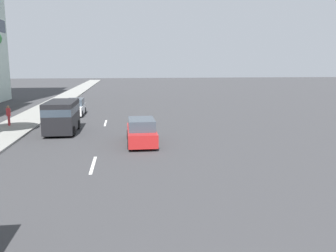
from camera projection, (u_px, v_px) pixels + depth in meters
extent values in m
plane|color=#38383A|center=(107.00, 118.00, 33.92)|extent=(198.00, 198.00, 0.00)
cube|color=gray|center=(30.00, 118.00, 33.00)|extent=(162.00, 3.46, 0.15)
cube|color=silver|center=(93.00, 165.00, 18.02)|extent=(3.20, 0.16, 0.01)
cube|color=silver|center=(106.00, 123.00, 30.84)|extent=(3.20, 0.16, 0.01)
cube|color=black|center=(62.00, 116.00, 26.34)|extent=(4.78, 2.08, 2.20)
cube|color=#2D3842|center=(62.00, 109.00, 26.25)|extent=(4.79, 2.08, 0.53)
cylinder|color=black|center=(73.00, 131.00, 25.22)|extent=(0.72, 0.24, 0.72)
cylinder|color=black|center=(45.00, 132.00, 24.98)|extent=(0.72, 0.24, 0.72)
cylinder|color=black|center=(78.00, 124.00, 28.03)|extent=(0.72, 0.24, 0.72)
cylinder|color=black|center=(53.00, 125.00, 27.78)|extent=(0.72, 0.24, 0.72)
cube|color=white|center=(75.00, 109.00, 35.52)|extent=(4.48, 1.71, 0.82)
cube|color=#38424C|center=(75.00, 102.00, 35.60)|extent=(2.47, 1.58, 0.67)
cylinder|color=black|center=(82.00, 114.00, 34.30)|extent=(0.64, 0.22, 0.64)
cylinder|color=black|center=(65.00, 114.00, 34.11)|extent=(0.64, 0.22, 0.64)
cylinder|color=black|center=(85.00, 110.00, 37.02)|extent=(0.64, 0.22, 0.64)
cylinder|color=black|center=(70.00, 110.00, 36.82)|extent=(0.64, 0.22, 0.64)
cube|color=#A51E1E|center=(141.00, 135.00, 22.85)|extent=(4.80, 1.79, 0.82)
cube|color=#38424C|center=(141.00, 124.00, 22.48)|extent=(2.64, 1.65, 0.67)
cylinder|color=black|center=(128.00, 134.00, 24.24)|extent=(0.64, 0.22, 0.64)
cylinder|color=black|center=(152.00, 134.00, 24.45)|extent=(0.64, 0.22, 0.64)
cylinder|color=black|center=(129.00, 144.00, 21.34)|extent=(0.64, 0.22, 0.64)
cylinder|color=black|center=(156.00, 143.00, 21.55)|extent=(0.64, 0.22, 0.64)
cylinder|color=red|center=(9.00, 121.00, 28.63)|extent=(0.14, 0.14, 0.80)
cylinder|color=red|center=(9.00, 121.00, 28.79)|extent=(0.14, 0.14, 0.80)
cube|color=red|center=(8.00, 112.00, 28.58)|extent=(0.28, 0.36, 0.63)
sphere|color=#9E7251|center=(8.00, 107.00, 28.51)|extent=(0.22, 0.22, 0.22)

